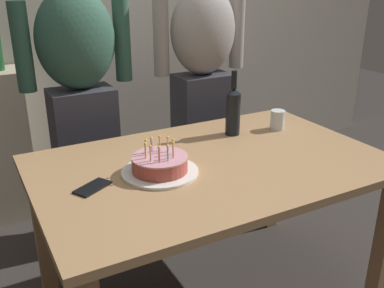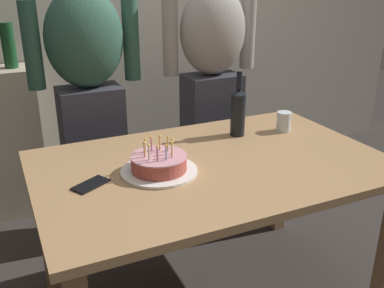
{
  "view_description": "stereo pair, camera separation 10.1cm",
  "coord_description": "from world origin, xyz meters",
  "px_view_note": "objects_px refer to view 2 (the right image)",
  "views": [
    {
      "loc": [
        -0.9,
        -1.48,
        1.51
      ],
      "look_at": [
        -0.1,
        -0.0,
        0.84
      ],
      "focal_mm": 40.9,
      "sensor_mm": 36.0,
      "label": 1
    },
    {
      "loc": [
        -0.81,
        -1.52,
        1.51
      ],
      "look_at": [
        -0.1,
        -0.0,
        0.84
      ],
      "focal_mm": 40.9,
      "sensor_mm": 36.0,
      "label": 2
    }
  ],
  "objects_px": {
    "wine_bottle": "(238,111)",
    "person_man_bearded": "(89,96)",
    "person_woman_cardigan": "(212,82)",
    "water_glass_near": "(284,122)",
    "cell_phone": "(91,185)",
    "birthday_cake": "(159,165)"
  },
  "relations": [
    {
      "from": "wine_bottle",
      "to": "person_woman_cardigan",
      "type": "bearing_deg",
      "value": 75.27
    },
    {
      "from": "birthday_cake",
      "to": "person_man_bearded",
      "type": "distance_m",
      "value": 0.82
    },
    {
      "from": "cell_phone",
      "to": "person_woman_cardigan",
      "type": "bearing_deg",
      "value": 10.85
    },
    {
      "from": "person_woman_cardigan",
      "to": "cell_phone",
      "type": "bearing_deg",
      "value": 40.77
    },
    {
      "from": "birthday_cake",
      "to": "water_glass_near",
      "type": "xyz_separation_m",
      "value": [
        0.76,
        0.2,
        0.02
      ]
    },
    {
      "from": "water_glass_near",
      "to": "cell_phone",
      "type": "xyz_separation_m",
      "value": [
        -1.04,
        -0.2,
        -0.05
      ]
    },
    {
      "from": "person_man_bearded",
      "to": "person_woman_cardigan",
      "type": "height_order",
      "value": "same"
    },
    {
      "from": "water_glass_near",
      "to": "person_man_bearded",
      "type": "distance_m",
      "value": 1.05
    },
    {
      "from": "wine_bottle",
      "to": "person_woman_cardigan",
      "type": "distance_m",
      "value": 0.58
    },
    {
      "from": "person_man_bearded",
      "to": "person_woman_cardigan",
      "type": "relative_size",
      "value": 1.0
    },
    {
      "from": "water_glass_near",
      "to": "person_man_bearded",
      "type": "bearing_deg",
      "value": 144.38
    },
    {
      "from": "water_glass_near",
      "to": "wine_bottle",
      "type": "relative_size",
      "value": 0.31
    },
    {
      "from": "wine_bottle",
      "to": "person_man_bearded",
      "type": "height_order",
      "value": "person_man_bearded"
    },
    {
      "from": "wine_bottle",
      "to": "cell_phone",
      "type": "xyz_separation_m",
      "value": [
        -0.79,
        -0.25,
        -0.12
      ]
    },
    {
      "from": "birthday_cake",
      "to": "person_woman_cardigan",
      "type": "xyz_separation_m",
      "value": [
        0.66,
        0.81,
        0.1
      ]
    },
    {
      "from": "water_glass_near",
      "to": "cell_phone",
      "type": "height_order",
      "value": "water_glass_near"
    },
    {
      "from": "water_glass_near",
      "to": "person_woman_cardigan",
      "type": "bearing_deg",
      "value": 99.16
    },
    {
      "from": "person_woman_cardigan",
      "to": "wine_bottle",
      "type": "bearing_deg",
      "value": 75.27
    },
    {
      "from": "water_glass_near",
      "to": "person_man_bearded",
      "type": "height_order",
      "value": "person_man_bearded"
    },
    {
      "from": "wine_bottle",
      "to": "person_man_bearded",
      "type": "distance_m",
      "value": 0.83
    },
    {
      "from": "person_woman_cardigan",
      "to": "water_glass_near",
      "type": "bearing_deg",
      "value": 99.16
    },
    {
      "from": "cell_phone",
      "to": "person_woman_cardigan",
      "type": "height_order",
      "value": "person_woman_cardigan"
    }
  ]
}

